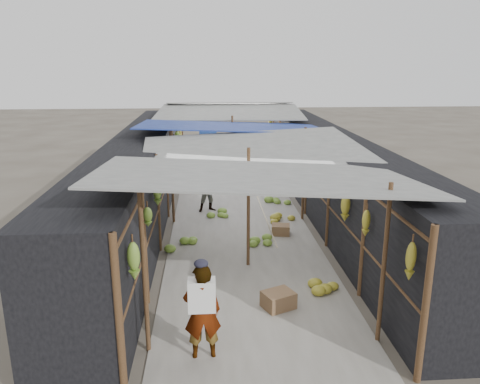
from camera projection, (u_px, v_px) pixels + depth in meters
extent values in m
plane|color=#6B6356|center=(265.00, 345.00, 7.31)|extent=(80.00, 80.00, 0.00)
cube|color=#9E998E|center=(237.00, 215.00, 13.56)|extent=(3.60, 16.00, 0.02)
cube|color=black|center=(141.00, 178.00, 13.07)|extent=(1.40, 15.00, 2.30)
cube|color=black|center=(331.00, 175.00, 13.44)|extent=(1.40, 15.00, 2.30)
cube|color=#886445|center=(278.00, 300.00, 8.37)|extent=(0.66, 0.61, 0.32)
cube|color=#886445|center=(281.00, 230.00, 11.96)|extent=(0.51, 0.43, 0.27)
cube|color=#886445|center=(195.00, 185.00, 16.42)|extent=(0.44, 0.38, 0.25)
cylinder|color=black|center=(273.00, 173.00, 18.26)|extent=(0.65, 0.65, 0.20)
imported|color=white|center=(202.00, 312.00, 6.83)|extent=(0.58, 0.41, 1.51)
imported|color=#1C488C|center=(209.00, 189.00, 13.72)|extent=(0.79, 0.68, 1.39)
imported|color=#534D48|center=(268.00, 179.00, 16.12)|extent=(0.30, 0.51, 0.78)
cylinder|color=brown|center=(144.00, 273.00, 6.84)|extent=(0.07, 0.07, 2.60)
cylinder|color=brown|center=(384.00, 265.00, 7.09)|extent=(0.07, 0.07, 2.60)
cylinder|color=brown|center=(248.00, 209.00, 9.85)|extent=(0.07, 0.07, 2.60)
cylinder|color=brown|center=(172.00, 177.00, 12.61)|extent=(0.07, 0.07, 2.60)
cylinder|color=brown|center=(304.00, 174.00, 12.86)|extent=(0.07, 0.07, 2.60)
cylinder|color=brown|center=(232.00, 155.00, 15.62)|extent=(0.07, 0.07, 2.60)
cylinder|color=brown|center=(183.00, 141.00, 18.38)|extent=(0.07, 0.07, 2.60)
cylinder|color=brown|center=(273.00, 140.00, 18.63)|extent=(0.07, 0.07, 2.60)
cube|color=gray|center=(260.00, 175.00, 7.61)|extent=(5.21, 3.19, 0.52)
cube|color=gray|center=(253.00, 149.00, 10.74)|extent=(5.23, 3.73, 0.50)
cube|color=navy|center=(232.00, 126.00, 13.86)|extent=(5.40, 3.60, 0.41)
cube|color=gray|center=(230.00, 112.00, 17.01)|extent=(5.37, 3.66, 0.27)
cube|color=gray|center=(229.00, 103.00, 19.30)|extent=(5.00, 1.99, 0.24)
cylinder|color=brown|center=(165.00, 146.00, 12.88)|extent=(0.06, 15.00, 0.06)
cylinder|color=brown|center=(308.00, 144.00, 13.15)|extent=(0.06, 15.00, 0.06)
cylinder|color=gray|center=(237.00, 145.00, 13.01)|extent=(0.02, 15.00, 0.02)
cube|color=silver|center=(252.00, 136.00, 16.45)|extent=(0.60, 0.03, 0.55)
cube|color=#214298|center=(208.00, 133.00, 17.46)|extent=(0.65, 0.03, 0.60)
cube|color=#1A5AAE|center=(236.00, 153.00, 13.58)|extent=(0.70, 0.03, 0.60)
cube|color=#1C1CB6|center=(258.00, 164.00, 12.11)|extent=(0.55, 0.03, 0.65)
ellipsoid|color=olive|center=(134.00, 261.00, 6.40)|extent=(0.18, 0.15, 0.57)
ellipsoid|color=olive|center=(148.00, 217.00, 7.97)|extent=(0.16, 0.14, 0.35)
ellipsoid|color=olive|center=(157.00, 194.00, 9.58)|extent=(0.18, 0.15, 0.52)
ellipsoid|color=#9F9429|center=(163.00, 174.00, 10.79)|extent=(0.15, 0.12, 0.43)
ellipsoid|color=olive|center=(168.00, 161.00, 12.24)|extent=(0.14, 0.12, 0.37)
ellipsoid|color=olive|center=(172.00, 152.00, 13.78)|extent=(0.14, 0.12, 0.52)
ellipsoid|color=olive|center=(175.00, 144.00, 15.23)|extent=(0.19, 0.17, 0.45)
ellipsoid|color=olive|center=(177.00, 137.00, 16.46)|extent=(0.19, 0.17, 0.38)
ellipsoid|color=#9F9429|center=(180.00, 136.00, 18.02)|extent=(0.15, 0.12, 0.50)
ellipsoid|color=#9F9429|center=(182.00, 123.00, 19.86)|extent=(0.17, 0.14, 0.49)
ellipsoid|color=#9F9429|center=(411.00, 262.00, 6.34)|extent=(0.14, 0.12, 0.57)
ellipsoid|color=#9F9429|center=(366.00, 223.00, 8.09)|extent=(0.15, 0.12, 0.49)
ellipsoid|color=#9F9429|center=(345.00, 208.00, 9.29)|extent=(0.19, 0.16, 0.57)
ellipsoid|color=olive|center=(320.00, 170.00, 11.36)|extent=(0.17, 0.15, 0.37)
ellipsoid|color=olive|center=(310.00, 164.00, 12.46)|extent=(0.18, 0.15, 0.42)
ellipsoid|color=olive|center=(297.00, 145.00, 14.09)|extent=(0.17, 0.14, 0.35)
ellipsoid|color=olive|center=(291.00, 146.00, 15.22)|extent=(0.15, 0.13, 0.56)
ellipsoid|color=#9F9429|center=(283.00, 139.00, 16.73)|extent=(0.19, 0.16, 0.41)
ellipsoid|color=olive|center=(275.00, 132.00, 18.59)|extent=(0.17, 0.14, 0.55)
ellipsoid|color=#9F9429|center=(270.00, 124.00, 19.93)|extent=(0.17, 0.15, 0.42)
ellipsoid|color=olive|center=(280.00, 198.00, 14.68)|extent=(0.69, 0.59, 0.34)
ellipsoid|color=olive|center=(268.00, 180.00, 17.16)|extent=(0.49, 0.42, 0.25)
ellipsoid|color=olive|center=(258.00, 238.00, 11.37)|extent=(0.57, 0.49, 0.29)
ellipsoid|color=#9F9429|center=(194.00, 176.00, 17.74)|extent=(0.54, 0.46, 0.27)
ellipsoid|color=#9F9429|center=(335.00, 285.00, 8.93)|extent=(0.70, 0.59, 0.35)
ellipsoid|color=olive|center=(178.00, 241.00, 11.08)|extent=(0.72, 0.61, 0.36)
ellipsoid|color=olive|center=(217.00, 212.00, 13.39)|extent=(0.51, 0.43, 0.25)
ellipsoid|color=#9F9429|center=(283.00, 216.00, 12.99)|extent=(0.63, 0.54, 0.32)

